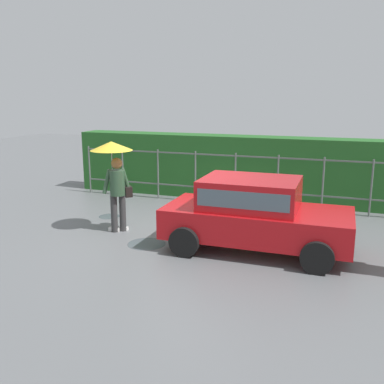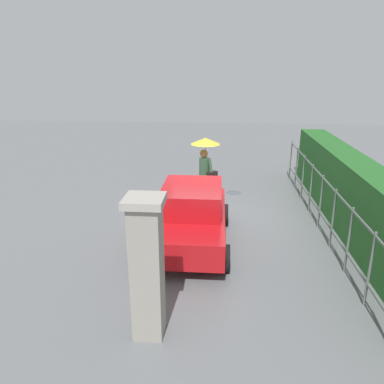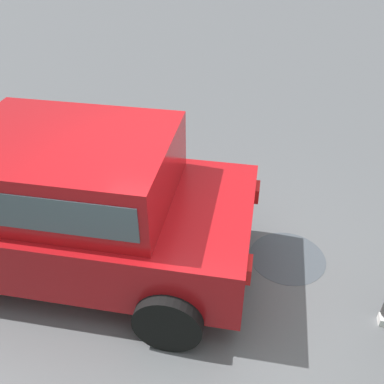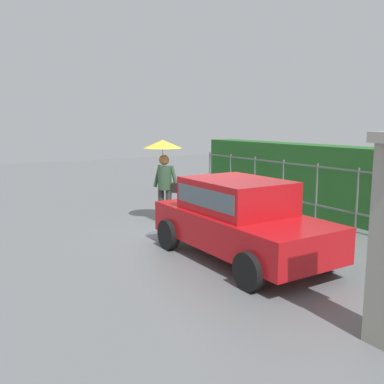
{
  "view_description": "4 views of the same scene",
  "coord_description": "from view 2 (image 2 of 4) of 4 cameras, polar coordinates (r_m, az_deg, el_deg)",
  "views": [
    {
      "loc": [
        3.07,
        -8.79,
        3.12
      ],
      "look_at": [
        -0.01,
        -0.17,
        1.04
      ],
      "focal_mm": 40.57,
      "sensor_mm": 36.0,
      "label": 1
    },
    {
      "loc": [
        9.87,
        0.25,
        4.23
      ],
      "look_at": [
        -0.09,
        -0.56,
        0.84
      ],
      "focal_mm": 34.49,
      "sensor_mm": 36.0,
      "label": 2
    },
    {
      "loc": [
        -0.39,
        2.59,
        3.25
      ],
      "look_at": [
        0.21,
        -0.62,
        0.92
      ],
      "focal_mm": 39.98,
      "sensor_mm": 36.0,
      "label": 3
    },
    {
      "loc": [
        7.5,
        -5.24,
        2.53
      ],
      "look_at": [
        -0.44,
        -0.32,
        0.98
      ],
      "focal_mm": 39.94,
      "sensor_mm": 36.0,
      "label": 4
    }
  ],
  "objects": [
    {
      "name": "gate_pillar",
      "position": [
        5.96,
        -6.96,
        -11.51
      ],
      "size": [
        0.6,
        0.6,
        2.42
      ],
      "color": "gray",
      "rests_on": "ground"
    },
    {
      "name": "puddle_far",
      "position": [
        13.19,
        6.44,
        -0.09
      ],
      "size": [
        0.54,
        0.54,
        0.0
      ],
      "primitive_type": "cylinder",
      "color": "#4C545B",
      "rests_on": "ground"
    },
    {
      "name": "car",
      "position": [
        9.15,
        -0.04,
        -3.27
      ],
      "size": [
        3.75,
        1.88,
        1.48
      ],
      "rotation": [
        0.0,
        0.0,
        0.01
      ],
      "color": "#B71116",
      "rests_on": "ground"
    },
    {
      "name": "puddle_near",
      "position": [
        11.52,
        -1.3,
        -2.82
      ],
      "size": [
        0.81,
        0.81,
        0.0
      ],
      "primitive_type": "cylinder",
      "color": "#4C545B",
      "rests_on": "ground"
    },
    {
      "name": "fence_section",
      "position": [
        10.65,
        19.31,
        -1.03
      ],
      "size": [
        9.62,
        0.05,
        1.5
      ],
      "color": "#59605B",
      "rests_on": "ground"
    },
    {
      "name": "ground_plane",
      "position": [
        10.74,
        2.97,
        -4.49
      ],
      "size": [
        40.0,
        40.0,
        0.0
      ],
      "primitive_type": "plane",
      "color": "slate"
    },
    {
      "name": "pedestrian",
      "position": [
        12.03,
        2.07,
        5.71
      ],
      "size": [
        0.95,
        0.95,
        2.08
      ],
      "rotation": [
        0.0,
        0.0,
        2.3
      ],
      "color": "#333333",
      "rests_on": "ground"
    },
    {
      "name": "hedge_row",
      "position": [
        10.86,
        23.7,
        -0.5
      ],
      "size": [
        10.57,
        0.9,
        1.9
      ],
      "primitive_type": "cube",
      "color": "#235B23",
      "rests_on": "ground"
    }
  ]
}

